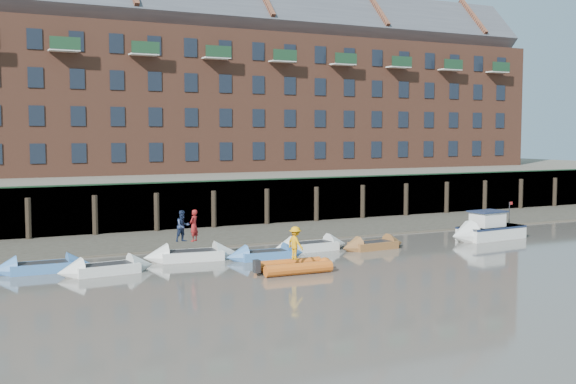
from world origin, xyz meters
TOP-DOWN VIEW (x-y plane):
  - ground at (0.00, 0.00)m, footprint 220.00×220.00m
  - foreshore at (0.00, 18.00)m, footprint 110.00×8.00m
  - mud_band at (0.00, 14.60)m, footprint 110.00×1.60m
  - river_wall at (-0.00, 22.38)m, footprint 110.00×1.23m
  - bank_terrace at (0.00, 36.00)m, footprint 110.00×28.00m
  - apartment_terrace at (-0.00, 36.99)m, footprint 80.60×15.56m
  - rowboat_1 at (-10.74, 10.86)m, footprint 4.58×1.43m
  - rowboat_2 at (-8.13, 9.14)m, footprint 4.63×1.70m
  - rowboat_3 at (-3.42, 10.77)m, footprint 5.06×2.07m
  - rowboat_4 at (0.12, 9.35)m, footprint 4.32×1.51m
  - rowboat_5 at (3.51, 10.71)m, footprint 4.65×1.47m
  - rowboat_6 at (6.90, 9.55)m, footprint 4.30×1.55m
  - rib_tender at (-0.09, 5.49)m, footprint 3.68×1.82m
  - motor_launch at (14.71, 9.51)m, footprint 5.61×2.29m
  - person_rower_a at (-3.25, 10.83)m, footprint 0.71×0.69m
  - person_rower_b at (-3.81, 10.93)m, footprint 0.92×0.79m
  - person_rib_crew at (-0.10, 5.54)m, footprint 0.75×1.10m

SIDE VIEW (x-z plane):
  - ground at x=0.00m, z-range 0.00..0.00m
  - foreshore at x=0.00m, z-range -0.25..0.25m
  - mud_band at x=0.00m, z-range -0.05..0.05m
  - rowboat_6 at x=6.90m, z-range -0.39..0.83m
  - rowboat_4 at x=0.12m, z-range -0.40..0.84m
  - rowboat_2 at x=-8.13m, z-range -0.42..0.89m
  - rowboat_1 at x=-10.74m, z-range -0.43..0.89m
  - rowboat_5 at x=3.51m, z-range -0.43..0.91m
  - rowboat_3 at x=-3.42m, z-range -0.46..0.97m
  - rib_tender at x=-0.09m, z-range -0.04..0.59m
  - motor_launch at x=14.71m, z-range -0.55..1.70m
  - person_rib_crew at x=-0.10m, z-range 0.59..2.15m
  - river_wall at x=0.00m, z-range -0.06..3.24m
  - bank_terrace at x=0.00m, z-range 0.00..3.20m
  - person_rower_b at x=-3.81m, z-range 0.96..2.58m
  - person_rower_a at x=-3.25m, z-range 0.96..2.60m
  - apartment_terrace at x=0.00m, z-range 2.34..23.31m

